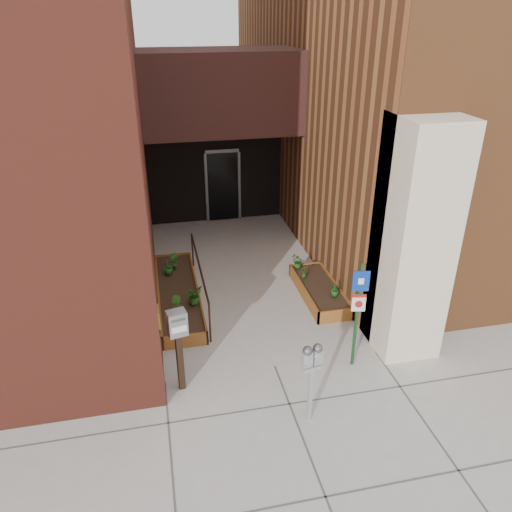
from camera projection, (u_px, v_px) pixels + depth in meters
ground at (275, 366)px, 9.18m from camera, size 80.00×80.00×0.00m
architecture at (206, 47)px, 12.93m from camera, size 20.00×14.60×10.00m
planter_left at (178, 295)px, 11.18m from camera, size 0.90×3.60×0.30m
planter_right at (319, 291)px, 11.34m from camera, size 0.80×2.20×0.30m
handrail at (199, 270)px, 10.96m from camera, size 0.04×3.34×0.90m
parking_meter at (312, 363)px, 7.49m from camera, size 0.34×0.18×1.46m
sign_post at (358, 305)px, 8.65m from camera, size 0.29×0.10×2.11m
payment_dropbox at (178, 334)px, 8.16m from camera, size 0.35×0.29×1.56m
shrub_left_a at (194, 295)px, 10.49m from camera, size 0.50×0.50×0.40m
shrub_left_b at (177, 305)px, 10.11m from camera, size 0.32×0.32×0.41m
shrub_left_c at (168, 266)px, 11.65m from camera, size 0.30×0.30×0.39m
shrub_left_d at (174, 261)px, 11.88m from camera, size 0.30×0.30×0.41m
shrub_right_a at (335, 289)px, 10.77m from camera, size 0.19×0.19×0.32m
shrub_right_b at (304, 272)px, 11.49m from camera, size 0.17×0.17×0.31m
shrub_right_c at (298, 262)px, 11.94m from camera, size 0.41×0.41×0.32m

